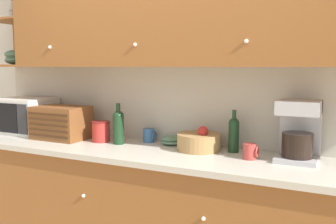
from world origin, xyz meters
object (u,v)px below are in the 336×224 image
Objects in this scene: mug_blue_second at (149,135)px; wine_bottle at (234,133)px; fruit_basket at (199,142)px; bowl_stack_on_counter at (172,140)px; bread_box at (61,123)px; microwave at (25,115)px; storage_canister at (101,131)px; mug at (250,151)px; coffee_maker at (299,130)px; second_wine_bottle at (118,125)px.

wine_bottle reaches higher than mug_blue_second.
bowl_stack_on_counter is at bearing 160.55° from fruit_basket.
bread_box is at bearing -164.57° from mug_blue_second.
mug_blue_second is 0.34× the size of fruit_basket.
microwave is 1.21m from mug_blue_second.
storage_canister is 0.57m from bowl_stack_on_counter.
bread_box is at bearing -8.72° from microwave.
mug_blue_second is at bearing 15.43° from bread_box.
mug_blue_second is at bearing 167.17° from mug.
coffee_maker is (1.83, 0.12, 0.06)m from bread_box.
microwave is 1.65× the size of wine_bottle.
second_wine_bottle reaches higher than mug.
bread_box reaches higher than bowl_stack_on_counter.
microwave is 0.86m from storage_canister.
second_wine_bottle reaches higher than microwave.
microwave is at bearing -177.63° from wine_bottle.
coffee_maker reaches higher than bowl_stack_on_counter.
mug is at bearing -1.72° from second_wine_bottle.
bowl_stack_on_counter is at bearing 175.49° from wine_bottle.
wine_bottle is (1.04, 0.11, 0.05)m from storage_canister.
second_wine_bottle is 1.01× the size of fruit_basket.
microwave is 1.55× the size of second_wine_bottle.
bread_box is at bearing -176.37° from coffee_maker.
mug is at bearing -44.24° from wine_bottle.
bread_box is 2.67× the size of storage_canister.
bread_box is 1.41× the size of fruit_basket.
storage_canister is at bearing 178.09° from mug.
wine_bottle reaches higher than storage_canister.
mug_blue_second is 0.46m from fruit_basket.
mug_blue_second is 0.28× the size of coffee_maker.
coffee_maker is (1.12, -0.08, 0.14)m from mug_blue_second.
fruit_basket is 0.68m from coffee_maker.
storage_canister is 1.47m from coffee_maker.
wine_bottle is (1.89, 0.08, -0.02)m from microwave.
bread_box reaches higher than fruit_basket.
microwave is 4.59× the size of mug_blue_second.
bowl_stack_on_counter is at bearing -1.56° from mug_blue_second.
mug_blue_second is (0.35, 0.15, -0.03)m from storage_canister.
fruit_basket is (0.80, 0.06, -0.02)m from storage_canister.
wine_bottle is at bearing 7.69° from second_wine_bottle.
microwave is 1.11× the size of bread_box.
bread_box is (0.49, -0.07, -0.02)m from microwave.
second_wine_bottle is 1.91× the size of bowl_stack_on_counter.
mug_blue_second is 0.86m from mug.
wine_bottle reaches higher than bread_box.
bread_box reaches higher than mug_blue_second.
mug is 0.27× the size of coffee_maker.
mug_blue_second is at bearing 42.33° from second_wine_bottle.
microwave is 1.89m from wine_bottle.
second_wine_bottle is 1.06× the size of wine_bottle.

